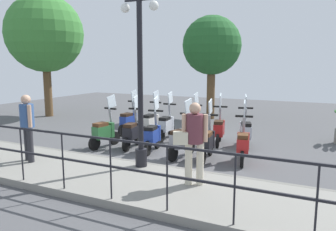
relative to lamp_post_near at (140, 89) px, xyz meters
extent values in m
plane|color=#4C4C4F|center=(2.40, 0.08, -1.91)|extent=(28.00, 28.00, 0.00)
cube|color=gray|center=(-0.80, 0.08, -1.83)|extent=(2.20, 20.00, 0.15)
cube|color=slate|center=(0.25, 0.08, -1.83)|extent=(0.10, 20.00, 0.15)
cube|color=black|center=(-1.80, 0.08, -0.71)|extent=(0.04, 16.00, 0.04)
cube|color=black|center=(-1.80, 0.08, -1.18)|extent=(0.04, 16.00, 0.04)
cylinder|color=black|center=(-1.80, -3.66, -1.23)|extent=(0.03, 0.03, 1.05)
cylinder|color=black|center=(-1.80, -2.59, -1.23)|extent=(0.03, 0.03, 1.05)
cylinder|color=black|center=(-1.80, -1.52, -1.23)|extent=(0.03, 0.03, 1.05)
cylinder|color=black|center=(-1.80, -0.46, -1.23)|extent=(0.03, 0.03, 1.05)
cylinder|color=black|center=(-1.80, 0.61, -1.23)|extent=(0.03, 0.03, 1.05)
cylinder|color=black|center=(-1.80, 1.68, -1.23)|extent=(0.03, 0.03, 1.05)
cylinder|color=black|center=(0.00, 0.00, -1.56)|extent=(0.26, 0.26, 0.40)
cylinder|color=black|center=(0.00, 0.00, 0.18)|extent=(0.12, 0.12, 3.88)
cube|color=black|center=(0.00, 0.00, 1.87)|extent=(0.04, 0.70, 0.04)
sphere|color=white|center=(0.00, -0.35, 1.73)|extent=(0.20, 0.20, 0.20)
sphere|color=white|center=(0.00, 0.35, 1.73)|extent=(0.20, 0.20, 0.20)
cylinder|color=beige|center=(-0.51, -1.60, -1.35)|extent=(0.14, 0.14, 0.82)
cylinder|color=beige|center=(-0.59, -1.39, -1.35)|extent=(0.14, 0.14, 0.82)
cylinder|color=brown|center=(-0.55, -1.50, -0.66)|extent=(0.41, 0.41, 0.55)
sphere|color=tan|center=(-0.55, -1.50, -0.28)|extent=(0.22, 0.22, 0.22)
cylinder|color=tan|center=(-0.48, -1.69, -0.65)|extent=(0.09, 0.09, 0.52)
cylinder|color=tan|center=(-0.62, -1.31, -0.65)|extent=(0.09, 0.09, 0.52)
cube|color=beige|center=(-0.69, -1.27, -0.84)|extent=(0.23, 0.31, 0.24)
cylinder|color=#28282D|center=(-0.78, 2.70, -1.35)|extent=(0.14, 0.14, 0.82)
cylinder|color=#28282D|center=(-0.87, 2.50, -1.35)|extent=(0.14, 0.14, 0.82)
cylinder|color=#335184|center=(-0.82, 2.60, -0.66)|extent=(0.42, 0.42, 0.55)
sphere|color=tan|center=(-0.82, 2.60, -0.28)|extent=(0.22, 0.22, 0.22)
cylinder|color=tan|center=(-0.74, 2.78, -0.65)|extent=(0.09, 0.09, 0.52)
cylinder|color=tan|center=(-0.90, 2.41, -0.65)|extent=(0.09, 0.09, 0.52)
cylinder|color=brown|center=(5.11, 8.00, -0.66)|extent=(0.36, 0.36, 2.49)
sphere|color=#387A33|center=(5.11, 8.00, 1.89)|extent=(3.49, 3.49, 3.49)
cylinder|color=brown|center=(7.74, 0.93, -0.77)|extent=(0.36, 0.36, 2.28)
sphere|color=#235B28|center=(7.74, 0.93, 1.33)|extent=(2.56, 2.56, 2.56)
cylinder|color=black|center=(2.16, -1.82, -1.71)|extent=(0.41, 0.16, 0.40)
cylinder|color=black|center=(1.35, -1.98, -1.71)|extent=(0.41, 0.16, 0.40)
cube|color=#B21E1E|center=(1.67, -1.92, -1.43)|extent=(0.64, 0.39, 0.36)
cube|color=#B21E1E|center=(1.96, -1.86, -1.41)|extent=(0.18, 0.32, 0.44)
cube|color=#4C2D19|center=(1.61, -1.93, -1.20)|extent=(0.44, 0.33, 0.10)
cylinder|color=gray|center=(2.02, -1.85, -1.05)|extent=(0.19, 0.10, 0.55)
cube|color=black|center=(2.02, -1.85, -0.78)|extent=(0.14, 0.44, 0.05)
cube|color=silver|center=(2.08, -1.84, -0.58)|extent=(0.39, 0.10, 0.42)
cylinder|color=black|center=(2.03, -0.97, -1.71)|extent=(0.41, 0.12, 0.40)
cylinder|color=black|center=(1.20, -1.06, -1.71)|extent=(0.41, 0.12, 0.40)
cube|color=black|center=(1.53, -1.02, -1.43)|extent=(0.63, 0.34, 0.36)
cube|color=black|center=(1.82, -0.99, -1.41)|extent=(0.15, 0.31, 0.44)
cube|color=#4C2D19|center=(1.46, -1.03, -1.20)|extent=(0.43, 0.30, 0.10)
cylinder|color=gray|center=(1.88, -0.98, -1.05)|extent=(0.19, 0.09, 0.55)
cube|color=black|center=(1.88, -0.98, -0.78)|extent=(0.11, 0.44, 0.05)
cube|color=silver|center=(1.94, -0.98, -0.58)|extent=(0.39, 0.07, 0.42)
cylinder|color=black|center=(1.90, -0.43, -1.71)|extent=(0.41, 0.15, 0.40)
cylinder|color=black|center=(1.08, -0.28, -1.71)|extent=(0.41, 0.15, 0.40)
cube|color=gray|center=(1.41, -0.34, -1.43)|extent=(0.64, 0.38, 0.36)
cube|color=gray|center=(1.69, -0.39, -1.41)|extent=(0.17, 0.32, 0.44)
cube|color=black|center=(1.34, -0.33, -1.20)|extent=(0.44, 0.33, 0.10)
cylinder|color=gray|center=(1.75, -0.40, -1.05)|extent=(0.19, 0.10, 0.55)
cube|color=black|center=(1.75, -0.40, -0.78)|extent=(0.14, 0.44, 0.05)
cube|color=silver|center=(1.81, -0.42, -0.58)|extent=(0.39, 0.10, 0.42)
cylinder|color=black|center=(2.07, 0.66, -1.71)|extent=(0.41, 0.14, 0.40)
cylinder|color=black|center=(1.25, 0.53, -1.71)|extent=(0.41, 0.14, 0.40)
cube|color=navy|center=(1.58, 0.59, -1.43)|extent=(0.64, 0.37, 0.36)
cube|color=navy|center=(1.87, 0.63, -1.41)|extent=(0.16, 0.31, 0.44)
cube|color=black|center=(1.51, 0.57, -1.20)|extent=(0.44, 0.32, 0.10)
cylinder|color=gray|center=(1.93, 0.64, -1.05)|extent=(0.19, 0.10, 0.55)
cube|color=black|center=(1.93, 0.64, -0.78)|extent=(0.13, 0.44, 0.05)
cube|color=silver|center=(1.98, 0.65, -0.58)|extent=(0.39, 0.09, 0.42)
cylinder|color=black|center=(2.17, 1.38, -1.71)|extent=(0.41, 0.13, 0.40)
cylinder|color=black|center=(1.35, 1.27, -1.71)|extent=(0.41, 0.13, 0.40)
cube|color=black|center=(1.68, 1.32, -1.43)|extent=(0.63, 0.35, 0.36)
cube|color=black|center=(1.96, 1.35, -1.41)|extent=(0.16, 0.31, 0.44)
cube|color=black|center=(1.61, 1.31, -1.20)|extent=(0.43, 0.31, 0.10)
cylinder|color=gray|center=(2.02, 1.36, -1.05)|extent=(0.19, 0.09, 0.55)
cube|color=black|center=(2.02, 1.36, -0.78)|extent=(0.11, 0.44, 0.05)
cube|color=silver|center=(2.08, 1.37, -0.58)|extent=(0.39, 0.08, 0.42)
cylinder|color=black|center=(1.90, 2.05, -1.71)|extent=(0.41, 0.14, 0.40)
cylinder|color=black|center=(1.08, 2.18, -1.71)|extent=(0.41, 0.14, 0.40)
cube|color=#2D6B38|center=(1.41, 2.13, -1.43)|extent=(0.63, 0.36, 0.36)
cube|color=#2D6B38|center=(1.70, 2.09, -1.41)|extent=(0.16, 0.31, 0.44)
cube|color=#4C2D19|center=(1.34, 2.14, -1.20)|extent=(0.43, 0.32, 0.10)
cylinder|color=gray|center=(1.75, 2.08, -1.05)|extent=(0.19, 0.10, 0.55)
cube|color=black|center=(1.75, 2.08, -0.78)|extent=(0.12, 0.44, 0.05)
cube|color=silver|center=(1.81, 2.07, -0.58)|extent=(0.39, 0.09, 0.42)
cylinder|color=black|center=(3.74, -1.49, -1.71)|extent=(0.41, 0.19, 0.40)
cylinder|color=black|center=(2.95, -1.74, -1.71)|extent=(0.41, 0.19, 0.40)
cube|color=#B7BCC6|center=(3.26, -1.64, -1.43)|extent=(0.66, 0.44, 0.36)
cube|color=#B7BCC6|center=(3.54, -1.55, -1.41)|extent=(0.20, 0.32, 0.44)
cube|color=black|center=(3.20, -1.66, -1.20)|extent=(0.46, 0.37, 0.10)
cylinder|color=gray|center=(3.60, -1.54, -1.05)|extent=(0.20, 0.12, 0.55)
cube|color=black|center=(3.60, -1.54, -0.78)|extent=(0.19, 0.44, 0.05)
cube|color=silver|center=(3.66, -1.52, -0.58)|extent=(0.38, 0.14, 0.42)
cylinder|color=black|center=(3.72, -0.73, -1.71)|extent=(0.41, 0.16, 0.40)
cylinder|color=black|center=(2.91, -0.90, -1.71)|extent=(0.41, 0.16, 0.40)
cube|color=#B21E1E|center=(3.23, -0.83, -1.43)|extent=(0.65, 0.40, 0.36)
cube|color=#B21E1E|center=(3.51, -0.77, -1.41)|extent=(0.18, 0.32, 0.44)
cube|color=black|center=(3.16, -0.84, -1.20)|extent=(0.45, 0.34, 0.10)
cylinder|color=gray|center=(3.57, -0.76, -1.05)|extent=(0.19, 0.11, 0.55)
cube|color=black|center=(3.57, -0.76, -0.78)|extent=(0.15, 0.44, 0.05)
cube|color=silver|center=(3.63, -0.75, -0.58)|extent=(0.39, 0.11, 0.42)
cylinder|color=black|center=(3.75, 0.08, -1.71)|extent=(0.40, 0.08, 0.40)
cylinder|color=black|center=(2.92, 0.07, -1.71)|extent=(0.40, 0.08, 0.40)
cube|color=black|center=(3.25, 0.07, -1.43)|extent=(0.60, 0.29, 0.36)
cube|color=black|center=(3.54, 0.08, -1.41)|extent=(0.12, 0.30, 0.44)
cube|color=black|center=(3.18, 0.07, -1.20)|extent=(0.40, 0.26, 0.10)
cylinder|color=gray|center=(3.60, 0.08, -1.05)|extent=(0.18, 0.07, 0.55)
cube|color=black|center=(3.60, 0.08, -0.78)|extent=(0.06, 0.44, 0.05)
cube|color=silver|center=(3.66, 0.08, -0.58)|extent=(0.39, 0.03, 0.42)
cylinder|color=black|center=(3.63, 0.95, -1.71)|extent=(0.40, 0.10, 0.40)
cylinder|color=black|center=(2.80, 0.90, -1.71)|extent=(0.40, 0.10, 0.40)
cube|color=#B7BCC6|center=(3.13, 0.92, -1.43)|extent=(0.61, 0.31, 0.36)
cube|color=#B7BCC6|center=(3.42, 0.94, -1.41)|extent=(0.14, 0.31, 0.44)
cube|color=black|center=(3.06, 0.92, -1.20)|extent=(0.41, 0.28, 0.10)
cylinder|color=gray|center=(3.48, 0.94, -1.05)|extent=(0.19, 0.08, 0.55)
cube|color=black|center=(3.48, 0.94, -0.78)|extent=(0.08, 0.44, 0.05)
cube|color=silver|center=(3.54, 0.94, -0.58)|extent=(0.39, 0.05, 0.42)
cylinder|color=black|center=(3.88, 1.59, -1.71)|extent=(0.40, 0.10, 0.40)
cylinder|color=black|center=(3.05, 1.64, -1.71)|extent=(0.40, 0.10, 0.40)
cube|color=beige|center=(3.38, 1.62, -1.43)|extent=(0.62, 0.32, 0.36)
cube|color=beige|center=(3.67, 1.60, -1.41)|extent=(0.14, 0.31, 0.44)
cube|color=black|center=(3.31, 1.62, -1.20)|extent=(0.42, 0.28, 0.10)
cylinder|color=gray|center=(3.73, 1.60, -1.05)|extent=(0.19, 0.08, 0.55)
cube|color=black|center=(3.73, 1.60, -0.78)|extent=(0.09, 0.44, 0.05)
cube|color=silver|center=(3.79, 1.59, -0.58)|extent=(0.39, 0.05, 0.42)
cylinder|color=black|center=(3.78, 2.42, -1.71)|extent=(0.40, 0.10, 0.40)
cylinder|color=black|center=(2.95, 2.47, -1.71)|extent=(0.40, 0.10, 0.40)
cube|color=navy|center=(3.28, 2.45, -1.43)|extent=(0.62, 0.32, 0.36)
cube|color=navy|center=(3.57, 2.43, -1.41)|extent=(0.14, 0.31, 0.44)
cube|color=black|center=(3.21, 2.45, -1.20)|extent=(0.41, 0.28, 0.10)
cylinder|color=gray|center=(3.63, 2.43, -1.05)|extent=(0.19, 0.08, 0.55)
cube|color=black|center=(3.63, 2.43, -0.78)|extent=(0.09, 0.44, 0.05)
cube|color=silver|center=(3.69, 2.42, -0.58)|extent=(0.39, 0.05, 0.42)
camera|label=1|loc=(-6.20, -3.65, 0.55)|focal=35.00mm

